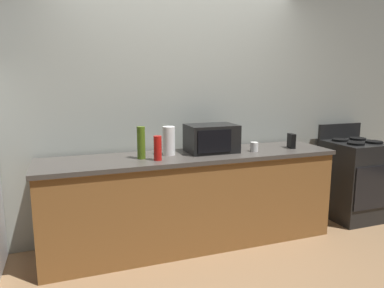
{
  "coord_description": "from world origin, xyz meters",
  "views": [
    {
      "loc": [
        -1.13,
        -2.73,
        1.6
      ],
      "look_at": [
        0.0,
        0.4,
        1.0
      ],
      "focal_mm": 33.45,
      "sensor_mm": 36.0,
      "label": 1
    }
  ],
  "objects_px": {
    "stove_range": "(354,179)",
    "paper_towel_roll": "(169,141)",
    "cordless_phone": "(291,141)",
    "bottle_olive_oil": "(141,143)",
    "bottle_hot_sauce": "(158,148)",
    "mug_white": "(254,147)",
    "microwave": "(211,138)"
  },
  "relations": [
    {
      "from": "paper_towel_roll",
      "to": "cordless_phone",
      "type": "relative_size",
      "value": 1.8
    },
    {
      "from": "paper_towel_roll",
      "to": "bottle_olive_oil",
      "type": "height_order",
      "value": "bottle_olive_oil"
    },
    {
      "from": "paper_towel_roll",
      "to": "bottle_hot_sauce",
      "type": "distance_m",
      "value": 0.25
    },
    {
      "from": "bottle_hot_sauce",
      "to": "bottle_olive_oil",
      "type": "bearing_deg",
      "value": 137.33
    },
    {
      "from": "paper_towel_roll",
      "to": "cordless_phone",
      "type": "distance_m",
      "value": 1.3
    },
    {
      "from": "stove_range",
      "to": "paper_towel_roll",
      "type": "relative_size",
      "value": 4.0
    },
    {
      "from": "stove_range",
      "to": "bottle_hot_sauce",
      "type": "bearing_deg",
      "value": -176.69
    },
    {
      "from": "stove_range",
      "to": "bottle_hot_sauce",
      "type": "relative_size",
      "value": 4.96
    },
    {
      "from": "cordless_phone",
      "to": "bottle_olive_oil",
      "type": "bearing_deg",
      "value": -170.49
    },
    {
      "from": "cordless_phone",
      "to": "bottle_hot_sauce",
      "type": "relative_size",
      "value": 0.69
    },
    {
      "from": "cordless_phone",
      "to": "paper_towel_roll",
      "type": "bearing_deg",
      "value": -173.99
    },
    {
      "from": "microwave",
      "to": "bottle_olive_oil",
      "type": "relative_size",
      "value": 1.65
    },
    {
      "from": "microwave",
      "to": "bottle_hot_sauce",
      "type": "height_order",
      "value": "microwave"
    },
    {
      "from": "microwave",
      "to": "cordless_phone",
      "type": "xyz_separation_m",
      "value": [
        0.86,
        -0.1,
        -0.06
      ]
    },
    {
      "from": "mug_white",
      "to": "microwave",
      "type": "bearing_deg",
      "value": 163.07
    },
    {
      "from": "bottle_hot_sauce",
      "to": "mug_white",
      "type": "relative_size",
      "value": 2.34
    },
    {
      "from": "stove_range",
      "to": "mug_white",
      "type": "relative_size",
      "value": 11.62
    },
    {
      "from": "stove_range",
      "to": "cordless_phone",
      "type": "relative_size",
      "value": 7.2
    },
    {
      "from": "microwave",
      "to": "paper_towel_roll",
      "type": "distance_m",
      "value": 0.43
    },
    {
      "from": "bottle_olive_oil",
      "to": "mug_white",
      "type": "distance_m",
      "value": 1.12
    },
    {
      "from": "microwave",
      "to": "cordless_phone",
      "type": "height_order",
      "value": "microwave"
    },
    {
      "from": "bottle_hot_sauce",
      "to": "mug_white",
      "type": "distance_m",
      "value": 1.0
    },
    {
      "from": "cordless_phone",
      "to": "bottle_hot_sauce",
      "type": "xyz_separation_m",
      "value": [
        -1.45,
        -0.09,
        0.03
      ]
    },
    {
      "from": "paper_towel_roll",
      "to": "bottle_olive_oil",
      "type": "bearing_deg",
      "value": -165.01
    },
    {
      "from": "paper_towel_roll",
      "to": "bottle_hot_sauce",
      "type": "height_order",
      "value": "paper_towel_roll"
    },
    {
      "from": "microwave",
      "to": "bottle_olive_oil",
      "type": "height_order",
      "value": "bottle_olive_oil"
    },
    {
      "from": "cordless_phone",
      "to": "mug_white",
      "type": "height_order",
      "value": "cordless_phone"
    },
    {
      "from": "paper_towel_roll",
      "to": "bottle_olive_oil",
      "type": "xyz_separation_m",
      "value": [
        -0.28,
        -0.07,
        0.01
      ]
    },
    {
      "from": "mug_white",
      "to": "bottle_hot_sauce",
      "type": "bearing_deg",
      "value": -176.5
    },
    {
      "from": "stove_range",
      "to": "mug_white",
      "type": "xyz_separation_m",
      "value": [
        -1.37,
        -0.08,
        0.49
      ]
    },
    {
      "from": "bottle_olive_oil",
      "to": "bottle_hot_sauce",
      "type": "bearing_deg",
      "value": -42.67
    },
    {
      "from": "cordless_phone",
      "to": "bottle_olive_oil",
      "type": "xyz_separation_m",
      "value": [
        -1.57,
        0.02,
        0.07
      ]
    }
  ]
}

